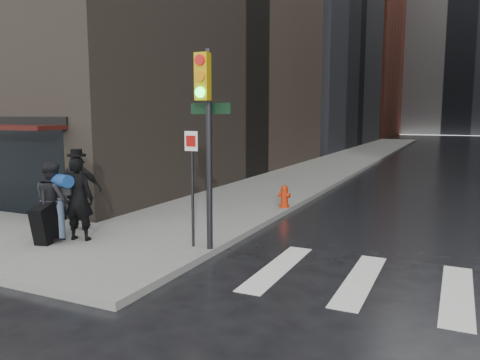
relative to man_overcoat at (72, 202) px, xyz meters
The scene contains 9 objects.
ground 1.65m from the man_overcoat, 19.03° to the right, with size 140.00×140.00×0.00m, color black.
sidewalk_left 26.62m from the man_overcoat, 87.37° to the left, with size 4.00×50.00×0.15m, color slate.
bldg_left_far 63.83m from the man_overcoat, 100.83° to the left, with size 22.00×20.00×26.00m, color brown.
bldg_distant 79.34m from the man_overcoat, 84.68° to the left, with size 40.00×12.00×32.00m, color slate.
man_overcoat is the anchor object (origin of this frame).
man_jeans 0.48m from the man_overcoat, behind, with size 1.23×1.07×1.79m.
man_greycoat 1.09m from the man_overcoat, 126.53° to the left, with size 1.24×0.95×1.97m.
traffic_light 3.62m from the man_overcoat, 11.83° to the left, with size 1.04×0.46×4.15m.
fire_hydrant 6.47m from the man_overcoat, 62.04° to the left, with size 0.39×0.30×0.70m.
Camera 1 is at (6.57, -7.32, 2.96)m, focal length 35.00 mm.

